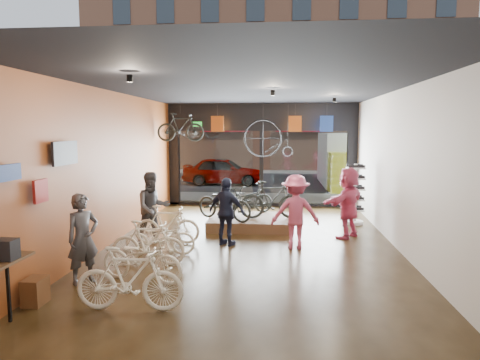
# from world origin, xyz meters

# --- Properties ---
(ground_plane) EXTENTS (7.00, 12.00, 0.04)m
(ground_plane) POSITION_xyz_m (0.00, 0.00, -0.02)
(ground_plane) COLOR black
(ground_plane) RESTS_ON ground
(ceiling) EXTENTS (7.00, 12.00, 0.04)m
(ceiling) POSITION_xyz_m (0.00, 0.00, 3.82)
(ceiling) COLOR black
(ceiling) RESTS_ON ground
(wall_left) EXTENTS (0.04, 12.00, 3.80)m
(wall_left) POSITION_xyz_m (-3.52, 0.00, 1.90)
(wall_left) COLOR brown
(wall_left) RESTS_ON ground
(wall_right) EXTENTS (0.04, 12.00, 3.80)m
(wall_right) POSITION_xyz_m (3.52, 0.00, 1.90)
(wall_right) COLOR beige
(wall_right) RESTS_ON ground
(wall_back) EXTENTS (7.00, 0.04, 3.80)m
(wall_back) POSITION_xyz_m (0.00, -6.02, 1.90)
(wall_back) COLOR beige
(wall_back) RESTS_ON ground
(storefront) EXTENTS (7.00, 0.26, 3.80)m
(storefront) POSITION_xyz_m (0.00, 6.00, 1.90)
(storefront) COLOR black
(storefront) RESTS_ON ground
(exit_sign) EXTENTS (0.35, 0.06, 0.18)m
(exit_sign) POSITION_xyz_m (-2.40, 5.88, 3.05)
(exit_sign) COLOR #198C26
(exit_sign) RESTS_ON storefront
(street_road) EXTENTS (30.00, 18.00, 0.02)m
(street_road) POSITION_xyz_m (0.00, 15.00, -0.01)
(street_road) COLOR black
(street_road) RESTS_ON ground
(sidewalk_near) EXTENTS (30.00, 2.40, 0.12)m
(sidewalk_near) POSITION_xyz_m (0.00, 7.20, 0.06)
(sidewalk_near) COLOR slate
(sidewalk_near) RESTS_ON ground
(sidewalk_far) EXTENTS (30.00, 2.00, 0.12)m
(sidewalk_far) POSITION_xyz_m (0.00, 19.00, 0.06)
(sidewalk_far) COLOR slate
(sidewalk_far) RESTS_ON ground
(opposite_building) EXTENTS (26.00, 5.00, 14.00)m
(opposite_building) POSITION_xyz_m (0.00, 21.50, 7.00)
(opposite_building) COLOR brown
(opposite_building) RESTS_ON ground
(street_car) EXTENTS (4.18, 1.68, 1.42)m
(street_car) POSITION_xyz_m (-2.24, 12.00, 0.71)
(street_car) COLOR gray
(street_car) RESTS_ON street_road
(box_truck) EXTENTS (2.26, 6.78, 2.67)m
(box_truck) POSITION_xyz_m (3.94, 11.00, 1.34)
(box_truck) COLOR silver
(box_truck) RESTS_ON street_road
(floor_bike_1) EXTENTS (1.73, 0.54, 1.03)m
(floor_bike_1) POSITION_xyz_m (-1.65, -3.70, 0.52)
(floor_bike_1) COLOR #F2E6CF
(floor_bike_1) RESTS_ON ground_plane
(floor_bike_2) EXTENTS (1.77, 0.96, 0.88)m
(floor_bike_2) POSITION_xyz_m (-1.88, -2.40, 0.44)
(floor_bike_2) COLOR #F2E6CF
(floor_bike_2) RESTS_ON ground_plane
(floor_bike_3) EXTENTS (1.60, 0.49, 0.95)m
(floor_bike_3) POSITION_xyz_m (-2.07, -1.42, 0.48)
(floor_bike_3) COLOR #F2E6CF
(floor_bike_3) RESTS_ON ground_plane
(floor_bike_4) EXTENTS (1.63, 0.75, 0.82)m
(floor_bike_4) POSITION_xyz_m (-2.01, -0.70, 0.41)
(floor_bike_4) COLOR #F2E6CF
(floor_bike_4) RESTS_ON ground_plane
(floor_bike_5) EXTENTS (1.66, 0.59, 0.98)m
(floor_bike_5) POSITION_xyz_m (-2.11, 0.25, 0.49)
(floor_bike_5) COLOR #F2E6CF
(floor_bike_5) RESTS_ON ground_plane
(display_platform) EXTENTS (2.40, 1.80, 0.30)m
(display_platform) POSITION_xyz_m (-0.14, 2.26, 0.15)
(display_platform) COLOR #4D3421
(display_platform) RESTS_ON ground_plane
(display_bike_left) EXTENTS (1.93, 1.52, 0.98)m
(display_bike_left) POSITION_xyz_m (-0.87, 1.83, 0.79)
(display_bike_left) COLOR #1F2625
(display_bike_left) RESTS_ON display_platform
(display_bike_mid) EXTENTS (1.87, 0.77, 1.09)m
(display_bike_mid) POSITION_xyz_m (0.46, 2.15, 0.85)
(display_bike_mid) COLOR #1F2625
(display_bike_mid) RESTS_ON display_platform
(display_bike_right) EXTENTS (1.80, 1.24, 0.90)m
(display_bike_right) POSITION_xyz_m (-0.33, 2.82, 0.75)
(display_bike_right) COLOR #1F2625
(display_bike_right) RESTS_ON display_platform
(customer_0) EXTENTS (0.69, 0.73, 1.68)m
(customer_0) POSITION_xyz_m (-2.93, -2.57, 0.84)
(customer_0) COLOR #3F3F44
(customer_0) RESTS_ON ground_plane
(customer_1) EXTENTS (1.10, 1.05, 1.80)m
(customer_1) POSITION_xyz_m (-2.47, 0.31, 0.90)
(customer_1) COLOR #3F3F44
(customer_1) RESTS_ON ground_plane
(customer_2) EXTENTS (1.07, 0.79, 1.68)m
(customer_2) POSITION_xyz_m (-0.61, 0.27, 0.84)
(customer_2) COLOR #161C33
(customer_2) RESTS_ON ground_plane
(customer_3) EXTENTS (1.19, 0.73, 1.78)m
(customer_3) POSITION_xyz_m (1.06, 0.13, 0.89)
(customer_3) COLOR #CC4C72
(customer_3) RESTS_ON ground_plane
(customer_5) EXTENTS (1.48, 1.72, 1.87)m
(customer_5) POSITION_xyz_m (2.48, 1.34, 0.94)
(customer_5) COLOR #CC4C72
(customer_5) RESTS_ON ground_plane
(sunglasses_rack) EXTENTS (0.59, 0.51, 1.83)m
(sunglasses_rack) POSITION_xyz_m (2.95, 3.03, 0.91)
(sunglasses_rack) COLOR white
(sunglasses_rack) RESTS_ON ground_plane
(wall_merch) EXTENTS (0.40, 2.40, 2.60)m
(wall_merch) POSITION_xyz_m (-3.38, -3.50, 1.30)
(wall_merch) COLOR navy
(wall_merch) RESTS_ON wall_left
(penny_farthing) EXTENTS (1.62, 0.06, 1.29)m
(penny_farthing) POSITION_xyz_m (0.36, 4.81, 2.50)
(penny_farthing) COLOR black
(penny_farthing) RESTS_ON ceiling
(hung_bike) EXTENTS (1.59, 0.49, 0.95)m
(hung_bike) POSITION_xyz_m (-2.65, 4.20, 2.93)
(hung_bike) COLOR #1F2625
(hung_bike) RESTS_ON ceiling
(jersey_left) EXTENTS (0.45, 0.03, 0.55)m
(jersey_left) POSITION_xyz_m (-1.54, 5.20, 3.05)
(jersey_left) COLOR #CC5919
(jersey_left) RESTS_ON ceiling
(jersey_mid) EXTENTS (0.45, 0.03, 0.55)m
(jersey_mid) POSITION_xyz_m (1.20, 5.20, 3.05)
(jersey_mid) COLOR #CC5919
(jersey_mid) RESTS_ON ceiling
(jersey_right) EXTENTS (0.45, 0.03, 0.55)m
(jersey_right) POSITION_xyz_m (2.29, 5.20, 3.05)
(jersey_right) COLOR #1E3F99
(jersey_right) RESTS_ON ceiling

